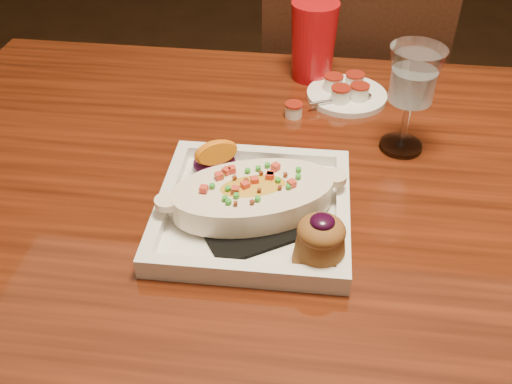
# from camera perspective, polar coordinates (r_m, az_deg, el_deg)

# --- Properties ---
(table) EXTENTS (1.50, 0.90, 0.75)m
(table) POSITION_cam_1_polar(r_m,az_deg,el_deg) (0.91, 9.25, -4.96)
(table) COLOR maroon
(table) RESTS_ON floor
(chair_far) EXTENTS (0.42, 0.42, 0.93)m
(chair_far) POSITION_cam_1_polar(r_m,az_deg,el_deg) (1.51, 8.81, 7.73)
(chair_far) COLOR black
(chair_far) RESTS_ON floor
(plate) EXTENTS (0.27, 0.27, 0.08)m
(plate) POSITION_cam_1_polar(r_m,az_deg,el_deg) (0.78, 0.27, -1.26)
(plate) COLOR white
(plate) RESTS_ON table
(goblet) EXTENTS (0.08, 0.08, 0.17)m
(goblet) POSITION_cam_1_polar(r_m,az_deg,el_deg) (0.90, 15.43, 10.61)
(goblet) COLOR silver
(goblet) RESTS_ON table
(saucer) EXTENTS (0.15, 0.15, 0.10)m
(saucer) POSITION_cam_1_polar(r_m,az_deg,el_deg) (1.08, 9.01, 9.78)
(saucer) COLOR white
(saucer) RESTS_ON table
(creamer_loose) EXTENTS (0.03, 0.03, 0.03)m
(creamer_loose) POSITION_cam_1_polar(r_m,az_deg,el_deg) (1.01, 3.79, 8.22)
(creamer_loose) COLOR white
(creamer_loose) RESTS_ON table
(red_tumbler) EXTENTS (0.09, 0.09, 0.15)m
(red_tumbler) POSITION_cam_1_polar(r_m,az_deg,el_deg) (1.12, 5.75, 14.77)
(red_tumbler) COLOR red
(red_tumbler) RESTS_ON table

